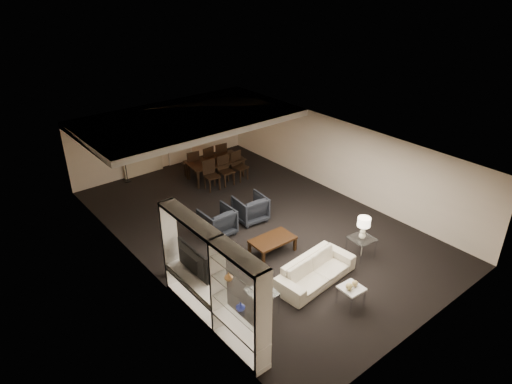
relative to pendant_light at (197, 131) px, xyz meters
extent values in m
plane|color=black|center=(-0.30, -3.50, -1.92)|extent=(11.00, 11.00, 0.00)
cube|color=silver|center=(-0.30, -3.50, 0.58)|extent=(7.00, 11.00, 0.02)
cube|color=beige|center=(-0.30, 2.00, -0.67)|extent=(7.00, 0.02, 2.50)
cube|color=beige|center=(-0.30, -9.00, -0.67)|extent=(7.00, 0.02, 2.50)
cube|color=beige|center=(-3.80, -3.50, -0.67)|extent=(0.02, 11.00, 2.50)
cube|color=beige|center=(3.20, -3.50, -0.67)|extent=(0.02, 11.00, 2.50)
cube|color=silver|center=(-0.30, 0.00, 0.48)|extent=(7.00, 4.00, 0.20)
cube|color=beige|center=(-1.20, 1.92, -0.72)|extent=(1.50, 0.12, 2.40)
cube|color=silver|center=(0.40, 1.97, -0.87)|extent=(0.90, 0.05, 2.10)
cube|color=#142D38|center=(1.80, 1.96, -0.37)|extent=(0.95, 0.04, 0.65)
cylinder|color=#D8591E|center=(0.00, 0.00, 0.00)|extent=(0.52, 0.52, 0.24)
imported|color=beige|center=(-0.85, -6.47, -1.60)|extent=(2.23, 1.04, 0.63)
imported|color=black|center=(-1.45, -3.17, -1.52)|extent=(0.87, 0.90, 0.80)
imported|color=black|center=(-0.25, -3.17, -1.52)|extent=(0.95, 0.97, 0.80)
sphere|color=#D9C673|center=(-0.95, -7.57, -1.35)|extent=(0.16, 0.16, 0.16)
sphere|color=tan|center=(-0.75, -7.57, -1.36)|extent=(0.14, 0.14, 0.14)
imported|color=black|center=(-3.58, -5.16, -0.83)|extent=(1.17, 0.15, 0.67)
imported|color=#2532A4|center=(-3.61, -7.09, -0.77)|extent=(0.18, 0.18, 0.19)
imported|color=#D38D46|center=(-3.61, -6.73, -0.27)|extent=(0.17, 0.17, 0.18)
cube|color=black|center=(-3.50, -4.00, -1.32)|extent=(0.14, 0.14, 1.20)
imported|color=black|center=(0.62, -0.10, -1.57)|extent=(2.11, 1.34, 0.70)
camera|label=1|loc=(-7.63, -12.48, 5.16)|focal=32.00mm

